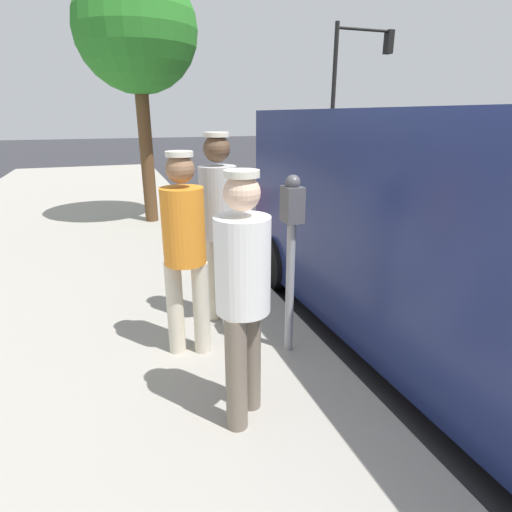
{
  "coord_description": "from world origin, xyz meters",
  "views": [
    {
      "loc": [
        2.67,
        1.99,
        2.1
      ],
      "look_at": [
        1.65,
        -0.9,
        1.05
      ],
      "focal_mm": 28.9,
      "sensor_mm": 36.0,
      "label": 1
    }
  ],
  "objects_px": {
    "traffic_light_corner": "(354,74)",
    "pedestrian_in_white": "(243,288)",
    "pedestrian_in_gray": "(219,219)",
    "street_tree": "(136,32)",
    "fire_hydrant": "(195,217)",
    "parking_meter_near": "(291,236)",
    "parked_van": "(481,237)",
    "pedestrian_in_orange": "(184,244)"
  },
  "relations": [
    {
      "from": "parking_meter_near",
      "to": "fire_hydrant",
      "type": "height_order",
      "value": "parking_meter_near"
    },
    {
      "from": "parking_meter_near",
      "to": "pedestrian_in_white",
      "type": "height_order",
      "value": "pedestrian_in_white"
    },
    {
      "from": "parking_meter_near",
      "to": "parked_van",
      "type": "bearing_deg",
      "value": 163.6
    },
    {
      "from": "pedestrian_in_gray",
      "to": "traffic_light_corner",
      "type": "height_order",
      "value": "traffic_light_corner"
    },
    {
      "from": "pedestrian_in_gray",
      "to": "traffic_light_corner",
      "type": "xyz_separation_m",
      "value": [
        -8.07,
        -10.84,
        2.32
      ]
    },
    {
      "from": "pedestrian_in_white",
      "to": "parked_van",
      "type": "xyz_separation_m",
      "value": [
        -2.12,
        -0.23,
        0.06
      ]
    },
    {
      "from": "pedestrian_in_orange",
      "to": "parked_van",
      "type": "distance_m",
      "value": 2.42
    },
    {
      "from": "pedestrian_in_gray",
      "to": "fire_hydrant",
      "type": "distance_m",
      "value": 2.84
    },
    {
      "from": "parked_van",
      "to": "street_tree",
      "type": "height_order",
      "value": "street_tree"
    },
    {
      "from": "pedestrian_in_white",
      "to": "traffic_light_corner",
      "type": "xyz_separation_m",
      "value": [
        -8.27,
        -12.21,
        2.42
      ]
    },
    {
      "from": "pedestrian_in_white",
      "to": "street_tree",
      "type": "bearing_deg",
      "value": -89.99
    },
    {
      "from": "parked_van",
      "to": "fire_hydrant",
      "type": "bearing_deg",
      "value": -67.67
    },
    {
      "from": "parking_meter_near",
      "to": "traffic_light_corner",
      "type": "relative_size",
      "value": 0.29
    },
    {
      "from": "traffic_light_corner",
      "to": "street_tree",
      "type": "height_order",
      "value": "traffic_light_corner"
    },
    {
      "from": "street_tree",
      "to": "parked_van",
      "type": "bearing_deg",
      "value": 110.77
    },
    {
      "from": "parking_meter_near",
      "to": "street_tree",
      "type": "xyz_separation_m",
      "value": [
        0.62,
        -5.16,
        2.25
      ]
    },
    {
      "from": "street_tree",
      "to": "pedestrian_in_gray",
      "type": "bearing_deg",
      "value": 92.69
    },
    {
      "from": "street_tree",
      "to": "pedestrian_in_white",
      "type": "bearing_deg",
      "value": 90.01
    },
    {
      "from": "pedestrian_in_orange",
      "to": "pedestrian_in_gray",
      "type": "distance_m",
      "value": 0.6
    },
    {
      "from": "street_tree",
      "to": "fire_hydrant",
      "type": "bearing_deg",
      "value": 107.08
    },
    {
      "from": "pedestrian_in_white",
      "to": "traffic_light_corner",
      "type": "distance_m",
      "value": 14.95
    },
    {
      "from": "parked_van",
      "to": "fire_hydrant",
      "type": "height_order",
      "value": "parked_van"
    },
    {
      "from": "traffic_light_corner",
      "to": "pedestrian_in_white",
      "type": "bearing_deg",
      "value": 55.88
    },
    {
      "from": "traffic_light_corner",
      "to": "parking_meter_near",
      "type": "bearing_deg",
      "value": 56.45
    },
    {
      "from": "pedestrian_in_gray",
      "to": "street_tree",
      "type": "xyz_separation_m",
      "value": [
        0.21,
        -4.45,
        2.23
      ]
    },
    {
      "from": "parking_meter_near",
      "to": "pedestrian_in_gray",
      "type": "distance_m",
      "value": 0.82
    },
    {
      "from": "parking_meter_near",
      "to": "pedestrian_in_white",
      "type": "distance_m",
      "value": 0.92
    },
    {
      "from": "pedestrian_in_white",
      "to": "street_tree",
      "type": "height_order",
      "value": "street_tree"
    },
    {
      "from": "pedestrian_in_gray",
      "to": "parked_van",
      "type": "height_order",
      "value": "parked_van"
    },
    {
      "from": "pedestrian_in_gray",
      "to": "fire_hydrant",
      "type": "relative_size",
      "value": 2.11
    },
    {
      "from": "fire_hydrant",
      "to": "pedestrian_in_gray",
      "type": "bearing_deg",
      "value": 83.49
    },
    {
      "from": "pedestrian_in_orange",
      "to": "street_tree",
      "type": "bearing_deg",
      "value": -92.21
    },
    {
      "from": "pedestrian_in_gray",
      "to": "street_tree",
      "type": "distance_m",
      "value": 4.99
    },
    {
      "from": "street_tree",
      "to": "fire_hydrant",
      "type": "height_order",
      "value": "street_tree"
    },
    {
      "from": "traffic_light_corner",
      "to": "fire_hydrant",
      "type": "distance_m",
      "value": 11.58
    },
    {
      "from": "traffic_light_corner",
      "to": "fire_hydrant",
      "type": "height_order",
      "value": "traffic_light_corner"
    },
    {
      "from": "pedestrian_in_white",
      "to": "fire_hydrant",
      "type": "distance_m",
      "value": 4.19
    },
    {
      "from": "pedestrian_in_white",
      "to": "pedestrian_in_orange",
      "type": "bearing_deg",
      "value": -78.53
    },
    {
      "from": "traffic_light_corner",
      "to": "fire_hydrant",
      "type": "xyz_separation_m",
      "value": [
        7.75,
        8.09,
        -2.95
      ]
    },
    {
      "from": "pedestrian_in_gray",
      "to": "parked_van",
      "type": "xyz_separation_m",
      "value": [
        -1.91,
        1.15,
        -0.04
      ]
    },
    {
      "from": "pedestrian_in_white",
      "to": "parking_meter_near",
      "type": "bearing_deg",
      "value": -132.88
    },
    {
      "from": "pedestrian_in_white",
      "to": "fire_hydrant",
      "type": "height_order",
      "value": "pedestrian_in_white"
    }
  ]
}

